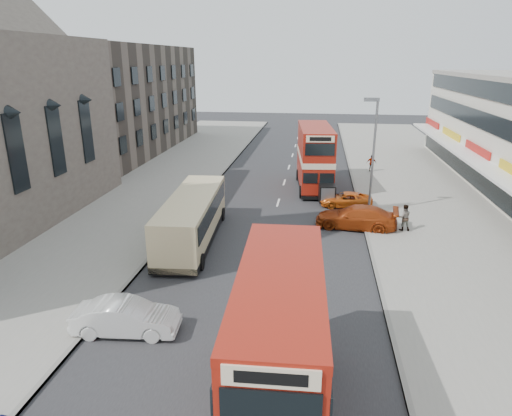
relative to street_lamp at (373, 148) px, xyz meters
The scene contains 17 objects.
ground 19.73m from the street_lamp, 109.92° to the right, with size 160.00×160.00×0.00m, color #28282B.
road_surface 8.33m from the street_lamp, 162.95° to the left, with size 12.00×90.00×0.01m, color #28282B.
pavement_right 7.50m from the street_lamp, 20.06° to the left, with size 12.00×90.00×0.15m, color gray.
pavement_left 19.22m from the street_lamp, behind, with size 12.00×90.00×0.15m, color gray.
kerb_left 13.62m from the street_lamp, behind, with size 0.20×90.00×0.16m, color gray.
kerb_right 5.13m from the street_lamp, 101.90° to the left, with size 0.20×90.00×0.16m, color gray.
brick_terrace 34.86m from the street_lamp, 144.96° to the left, with size 14.00×28.00×12.00m, color #66594C.
street_lamp is the anchor object (origin of this frame).
bus_main 20.43m from the street_lamp, 102.85° to the right, with size 2.69×8.76×4.80m.
bus_second 7.86m from the street_lamp, 120.89° to the left, with size 3.37×9.29×5.08m.
coach 13.04m from the street_lamp, 149.81° to the right, with size 3.18×10.11×2.64m.
car_left_front 19.84m from the street_lamp, 124.49° to the right, with size 1.48×4.23×1.39m, color silver.
car_right_a 4.96m from the street_lamp, 110.46° to the right, with size 2.12×5.21×1.51m, color #9E370F.
car_right_b 4.83m from the street_lamp, 128.83° to the left, with size 1.79×3.88×1.08m, color orange.
pedestrian_near 5.22m from the street_lamp, 57.63° to the right, with size 0.64×0.43×1.72m, color gray.
pedestrian_far 13.45m from the street_lamp, 83.21° to the left, with size 0.94×0.39×1.60m, color gray.
cyclist 6.24m from the street_lamp, 124.74° to the left, with size 0.85×1.90×2.05m.
Camera 1 is at (2.85, -12.72, 10.54)m, focal length 31.40 mm.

